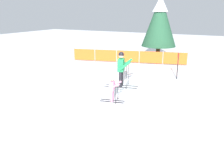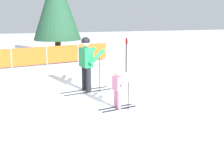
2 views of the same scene
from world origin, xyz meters
The scene contains 6 objects.
ground_plane centered at (0.00, 0.00, 0.00)m, with size 60.00×60.00×0.00m, color white.
skier_adult centered at (0.27, 0.12, 1.08)m, with size 1.74×0.88×1.80m.
skier_child centered at (0.72, -1.81, 0.65)m, with size 1.06×0.54×1.10m.
safety_fence centered at (-1.51, 5.25, 0.51)m, with size 8.31×2.15×1.02m.
conifer_far centered at (0.11, 7.70, 3.10)m, with size 2.70×2.70×5.02m.
trail_marker centered at (2.56, 2.73, 0.93)m, with size 0.05×0.28×1.51m.
Camera 1 is at (4.57, -9.58, 3.66)m, focal length 35.00 mm.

